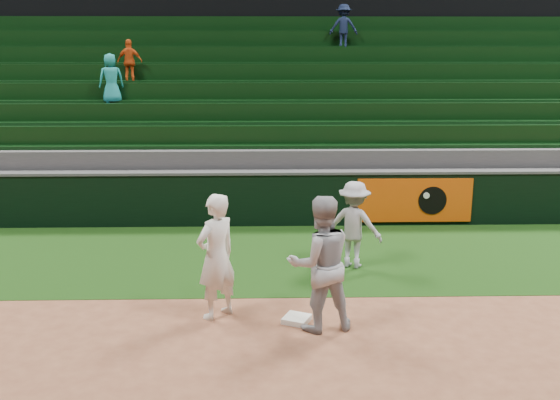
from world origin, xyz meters
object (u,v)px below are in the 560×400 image
object	(u,v)px
first_baseman	(216,257)
base_coach	(354,225)
first_base	(297,319)
baserunner	(320,263)

from	to	relation	value
first_baseman	base_coach	xyz separation A→B (m)	(2.35, 2.12, -0.14)
first_base	first_baseman	xyz separation A→B (m)	(-1.19, 0.22, 0.92)
first_baseman	baserunner	distance (m)	1.57
base_coach	first_base	bearing A→B (deg)	87.08
baserunner	first_base	bearing A→B (deg)	-46.30
first_baseman	baserunner	bearing A→B (deg)	119.26
baserunner	base_coach	xyz separation A→B (m)	(0.84, 2.56, -0.18)
first_base	base_coach	world-z (taller)	base_coach
baserunner	first_baseman	bearing A→B (deg)	-28.33
first_base	baserunner	distance (m)	1.03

